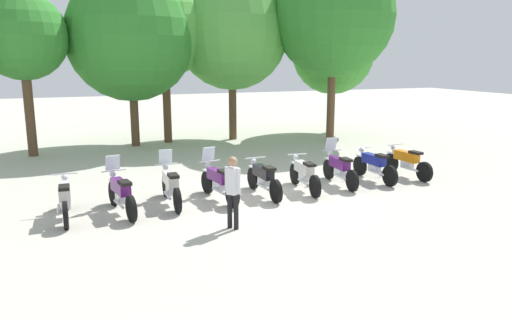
{
  "coord_description": "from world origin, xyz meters",
  "views": [
    {
      "loc": [
        -4.91,
        -12.31,
        3.77
      ],
      "look_at": [
        0.0,
        0.5,
        0.9
      ],
      "focal_mm": 34.02,
      "sensor_mm": 36.0,
      "label": 1
    }
  ],
  "objects_px": {
    "motorcycle_4": "(263,178)",
    "tree_2": "(130,37)",
    "motorcycle_0": "(65,198)",
    "tree_3": "(164,30)",
    "motorcycle_1": "(121,193)",
    "motorcycle_5": "(304,174)",
    "person_0": "(233,187)",
    "motorcycle_2": "(171,185)",
    "motorcycle_3": "(218,181)",
    "motorcycle_8": "(407,161)",
    "tree_1": "(22,37)",
    "motorcycle_6": "(339,168)",
    "motorcycle_7": "(374,165)",
    "tree_5": "(334,16)",
    "tree_4": "(232,33)",
    "tree_6": "(333,53)"
  },
  "relations": [
    {
      "from": "person_0",
      "to": "tree_3",
      "type": "relative_size",
      "value": 0.24
    },
    {
      "from": "motorcycle_0",
      "to": "tree_3",
      "type": "height_order",
      "value": "tree_3"
    },
    {
      "from": "motorcycle_5",
      "to": "motorcycle_8",
      "type": "relative_size",
      "value": 1.0
    },
    {
      "from": "motorcycle_4",
      "to": "tree_5",
      "type": "distance_m",
      "value": 11.07
    },
    {
      "from": "motorcycle_8",
      "to": "tree_3",
      "type": "bearing_deg",
      "value": 28.2
    },
    {
      "from": "tree_5",
      "to": "motorcycle_7",
      "type": "bearing_deg",
      "value": -109.02
    },
    {
      "from": "motorcycle_3",
      "to": "person_0",
      "type": "bearing_deg",
      "value": 162.08
    },
    {
      "from": "tree_5",
      "to": "tree_4",
      "type": "bearing_deg",
      "value": 152.58
    },
    {
      "from": "motorcycle_6",
      "to": "tree_2",
      "type": "xyz_separation_m",
      "value": [
        -4.91,
        9.12,
        4.14
      ]
    },
    {
      "from": "motorcycle_6",
      "to": "person_0",
      "type": "distance_m",
      "value": 4.98
    },
    {
      "from": "person_0",
      "to": "tree_5",
      "type": "bearing_deg",
      "value": 11.36
    },
    {
      "from": "tree_5",
      "to": "person_0",
      "type": "bearing_deg",
      "value": -129.32
    },
    {
      "from": "motorcycle_6",
      "to": "tree_3",
      "type": "bearing_deg",
      "value": 23.09
    },
    {
      "from": "motorcycle_7",
      "to": "motorcycle_0",
      "type": "bearing_deg",
      "value": 91.12
    },
    {
      "from": "motorcycle_5",
      "to": "motorcycle_8",
      "type": "bearing_deg",
      "value": -80.55
    },
    {
      "from": "motorcycle_7",
      "to": "tree_1",
      "type": "height_order",
      "value": "tree_1"
    },
    {
      "from": "tree_3",
      "to": "tree_4",
      "type": "xyz_separation_m",
      "value": [
        3.06,
        -0.23,
        -0.09
      ]
    },
    {
      "from": "motorcycle_3",
      "to": "tree_4",
      "type": "height_order",
      "value": "tree_4"
    },
    {
      "from": "motorcycle_8",
      "to": "tree_3",
      "type": "distance_m",
      "value": 12.03
    },
    {
      "from": "motorcycle_4",
      "to": "motorcycle_3",
      "type": "bearing_deg",
      "value": 85.56
    },
    {
      "from": "motorcycle_8",
      "to": "motorcycle_1",
      "type": "bearing_deg",
      "value": 89.61
    },
    {
      "from": "motorcycle_8",
      "to": "tree_3",
      "type": "xyz_separation_m",
      "value": [
        -5.97,
        9.42,
        4.51
      ]
    },
    {
      "from": "motorcycle_4",
      "to": "tree_6",
      "type": "relative_size",
      "value": 0.36
    },
    {
      "from": "motorcycle_8",
      "to": "motorcycle_2",
      "type": "bearing_deg",
      "value": 87.97
    },
    {
      "from": "motorcycle_1",
      "to": "tree_6",
      "type": "bearing_deg",
      "value": -59.5
    },
    {
      "from": "tree_5",
      "to": "motorcycle_4",
      "type": "bearing_deg",
      "value": -130.34
    },
    {
      "from": "motorcycle_8",
      "to": "tree_1",
      "type": "height_order",
      "value": "tree_1"
    },
    {
      "from": "motorcycle_6",
      "to": "motorcycle_7",
      "type": "relative_size",
      "value": 1.0
    },
    {
      "from": "motorcycle_0",
      "to": "motorcycle_8",
      "type": "bearing_deg",
      "value": -86.49
    },
    {
      "from": "motorcycle_2",
      "to": "tree_1",
      "type": "relative_size",
      "value": 0.35
    },
    {
      "from": "motorcycle_6",
      "to": "motorcycle_8",
      "type": "height_order",
      "value": "motorcycle_6"
    },
    {
      "from": "motorcycle_0",
      "to": "motorcycle_1",
      "type": "height_order",
      "value": "motorcycle_1"
    },
    {
      "from": "motorcycle_0",
      "to": "tree_3",
      "type": "xyz_separation_m",
      "value": [
        4.38,
        9.98,
        4.51
      ]
    },
    {
      "from": "motorcycle_8",
      "to": "motorcycle_4",
      "type": "bearing_deg",
      "value": 90.19
    },
    {
      "from": "motorcycle_4",
      "to": "tree_2",
      "type": "height_order",
      "value": "tree_2"
    },
    {
      "from": "motorcycle_5",
      "to": "person_0",
      "type": "relative_size",
      "value": 1.32
    },
    {
      "from": "motorcycle_1",
      "to": "tree_3",
      "type": "xyz_separation_m",
      "value": [
        3.09,
        10.02,
        4.49
      ]
    },
    {
      "from": "tree_2",
      "to": "motorcycle_0",
      "type": "bearing_deg",
      "value": -106.69
    },
    {
      "from": "motorcycle_8",
      "to": "tree_3",
      "type": "height_order",
      "value": "tree_3"
    },
    {
      "from": "motorcycle_8",
      "to": "motorcycle_7",
      "type": "bearing_deg",
      "value": 88.36
    },
    {
      "from": "motorcycle_8",
      "to": "tree_1",
      "type": "bearing_deg",
      "value": 50.78
    },
    {
      "from": "tree_4",
      "to": "tree_2",
      "type": "bearing_deg",
      "value": -177.59
    },
    {
      "from": "motorcycle_2",
      "to": "motorcycle_3",
      "type": "distance_m",
      "value": 1.29
    },
    {
      "from": "motorcycle_2",
      "to": "motorcycle_6",
      "type": "height_order",
      "value": "same"
    },
    {
      "from": "tree_4",
      "to": "tree_5",
      "type": "bearing_deg",
      "value": -27.42
    },
    {
      "from": "motorcycle_2",
      "to": "tree_3",
      "type": "height_order",
      "value": "tree_3"
    },
    {
      "from": "tree_5",
      "to": "motorcycle_1",
      "type": "bearing_deg",
      "value": -143.13
    },
    {
      "from": "tree_4",
      "to": "tree_6",
      "type": "distance_m",
      "value": 5.5
    },
    {
      "from": "motorcycle_8",
      "to": "person_0",
      "type": "relative_size",
      "value": 1.32
    },
    {
      "from": "motorcycle_2",
      "to": "motorcycle_8",
      "type": "bearing_deg",
      "value": -87.77
    }
  ]
}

